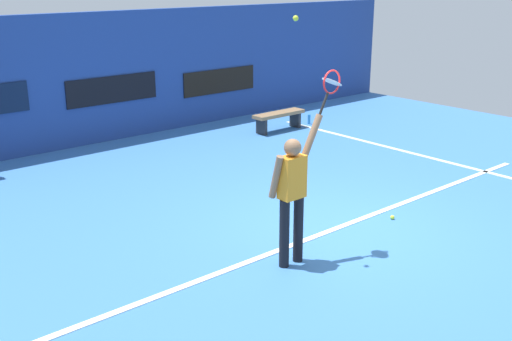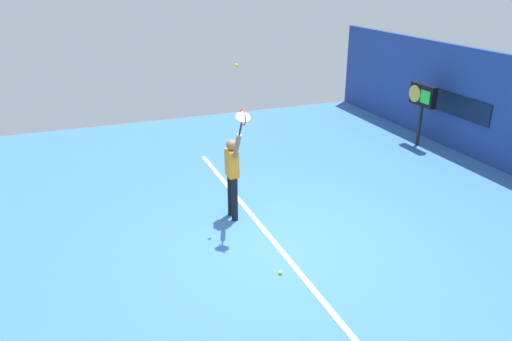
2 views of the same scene
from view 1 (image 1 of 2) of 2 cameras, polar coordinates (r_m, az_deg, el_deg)
The scene contains 12 objects.
ground_plane at distance 9.39m, azimuth 7.59°, elevation -5.28°, with size 18.00×18.00×0.00m, color #3870B2.
back_wall at distance 14.34m, azimuth -13.32°, elevation 8.36°, with size 18.00×0.20×2.85m, color navy.
sponsor_banner_center at distance 14.28m, azimuth -13.01°, elevation 7.24°, with size 2.20×0.03×0.60m, color black.
sponsor_banner_starboard at distance 15.90m, azimuth -3.34°, elevation 8.19°, with size 2.20×0.03×0.60m, color black.
court_baseline at distance 9.39m, azimuth 7.55°, elevation -5.23°, with size 10.00×0.10×0.01m, color white.
court_sideline at distance 13.66m, azimuth 13.07°, elevation 1.82°, with size 0.10×7.00×0.01m, color white.
tennis_player at distance 7.87m, azimuth 3.33°, elevation -1.87°, with size 0.75×0.31×1.95m.
tennis_racket at distance 7.99m, azimuth 6.88°, elevation 7.84°, with size 0.43×0.27×0.61m.
tennis_ball at distance 7.55m, azimuth 3.66°, elevation 13.77°, with size 0.07×0.07×0.07m, color #CCE033.
court_bench at distance 14.94m, azimuth 2.11°, elevation 4.94°, with size 1.40×0.36×0.45m.
water_bottle at distance 15.70m, azimuth 4.89°, elevation 4.70°, with size 0.07×0.07×0.24m, color #338CD8.
spare_ball at distance 9.85m, azimuth 12.40°, elevation -4.21°, with size 0.07×0.07×0.07m, color #CCE033.
Camera 1 is at (-6.53, -5.68, 3.65)m, focal length 43.61 mm.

